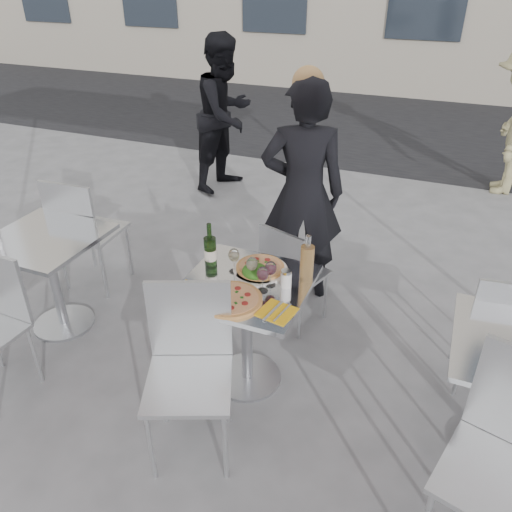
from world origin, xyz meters
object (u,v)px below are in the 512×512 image
at_px(wineglass_white_a, 234,256).
at_px(wineglass_red_b, 271,269).
at_px(woman_diner, 303,194).
at_px(pizza_far, 260,268).
at_px(side_table_left, 50,263).
at_px(side_chair_rnear, 512,449).
at_px(pedestrian_a, 225,114).
at_px(napkin_left, 188,291).
at_px(chair_far, 289,269).
at_px(napkin_right, 277,312).
at_px(main_table, 247,312).
at_px(wineglass_red_a, 263,275).
at_px(side_chair_lfar, 82,226).
at_px(pizza_near, 231,299).
at_px(chair_near, 190,357).
at_px(wine_bottle, 210,251).
at_px(side_chair_rfar, 501,326).
at_px(wineglass_white_b, 252,265).
at_px(salad_plate, 255,272).
at_px(carafe, 307,262).
at_px(sugar_shaker, 286,279).

distance_m(wineglass_white_a, wineglass_red_b, 0.26).
xyz_separation_m(woman_diner, pizza_far, (0.04, -0.94, -0.10)).
bearing_deg(woman_diner, side_table_left, 17.11).
xyz_separation_m(side_chair_rnear, pedestrian_a, (-2.95, 3.47, 0.27)).
xyz_separation_m(pedestrian_a, napkin_left, (1.25, -3.15, -0.12)).
bearing_deg(pizza_far, chair_far, 86.29).
xyz_separation_m(napkin_left, napkin_right, (0.53, 0.01, 0.00)).
bearing_deg(pizza_far, wineglass_red_b, -48.13).
bearing_deg(main_table, wineglass_red_a, -18.18).
relative_size(wineglass_white_a, wineglass_red_a, 1.00).
distance_m(pizza_far, wineglass_red_b, 0.20).
xyz_separation_m(side_table_left, side_chair_rnear, (2.93, -0.53, 0.06)).
height_order(side_chair_lfar, wineglass_red_a, side_chair_lfar).
distance_m(woman_diner, pizza_near, 1.30).
bearing_deg(chair_far, chair_near, 101.05).
bearing_deg(chair_near, side_chair_lfar, 123.44).
xyz_separation_m(wine_bottle, napkin_left, (-0.00, -0.29, -0.11)).
bearing_deg(pizza_far, side_chair_rfar, 12.12).
bearing_deg(napkin_left, side_chair_lfar, 163.78).
distance_m(side_table_left, side_chair_rnear, 2.98).
bearing_deg(wineglass_white_b, salad_plate, 87.10).
xyz_separation_m(carafe, napkin_right, (-0.05, -0.36, -0.11)).
bearing_deg(napkin_left, wine_bottle, 101.07).
distance_m(side_chair_rnear, wine_bottle, 1.83).
xyz_separation_m(chair_far, carafe, (0.26, -0.47, 0.38)).
height_order(side_chair_rfar, wineglass_white_a, wineglass_white_a).
bearing_deg(wineglass_red_a, wineglass_white_b, 142.64).
height_order(wineglass_white_a, wineglass_red_b, same).
distance_m(chair_far, pizza_near, 0.88).
relative_size(side_chair_lfar, sugar_shaker, 9.14).
bearing_deg(pizza_far, wineglass_white_a, -152.32).
xyz_separation_m(pizza_far, salad_plate, (0.00, -0.09, 0.02)).
bearing_deg(pizza_far, woman_diner, 92.30).
bearing_deg(pizza_far, wineglass_red_a, -64.66).
xyz_separation_m(side_chair_rnear, sugar_shaker, (-1.21, 0.58, 0.20)).
height_order(side_chair_rnear, wineglass_white_b, side_chair_rnear).
relative_size(side_table_left, napkin_left, 3.54).
distance_m(side_chair_rnear, woman_diner, 2.20).
height_order(pizza_near, wine_bottle, wine_bottle).
xyz_separation_m(pedestrian_a, wine_bottle, (1.25, -2.86, -0.01)).
bearing_deg(main_table, wine_bottle, 163.21).
distance_m(pizza_far, napkin_left, 0.47).
xyz_separation_m(chair_near, napkin_right, (0.37, 0.32, 0.18)).
distance_m(main_table, pizza_far, 0.28).
height_order(pizza_near, wineglass_red_b, wineglass_red_b).
xyz_separation_m(pedestrian_a, napkin_right, (1.78, -3.14, -0.12)).
relative_size(woman_diner, wineglass_red_a, 10.97).
bearing_deg(chair_near, napkin_left, 95.69).
bearing_deg(side_chair_rfar, chair_near, 25.77).
height_order(wine_bottle, wineglass_white_a, wine_bottle).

